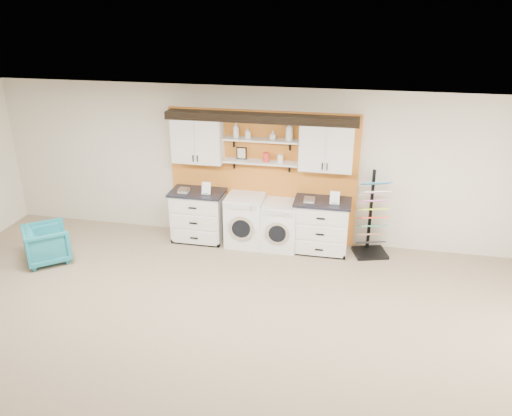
% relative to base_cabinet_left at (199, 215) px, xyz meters
% --- Properties ---
extents(floor, '(10.00, 10.00, 0.00)m').
position_rel_base_cabinet_left_xyz_m(floor, '(1.13, -3.64, -0.48)').
color(floor, gray).
rests_on(floor, ground).
extents(ceiling, '(10.00, 10.00, 0.00)m').
position_rel_base_cabinet_left_xyz_m(ceiling, '(1.13, -3.64, 2.32)').
color(ceiling, white).
rests_on(ceiling, wall_back).
extents(wall_back, '(10.00, 0.00, 10.00)m').
position_rel_base_cabinet_left_xyz_m(wall_back, '(1.13, 0.36, 0.92)').
color(wall_back, beige).
rests_on(wall_back, floor).
extents(accent_panel, '(3.40, 0.07, 2.40)m').
position_rel_base_cabinet_left_xyz_m(accent_panel, '(1.13, 0.32, 0.72)').
color(accent_panel, '#C66F21').
rests_on(accent_panel, wall_back).
extents(upper_cabinet_left, '(0.90, 0.35, 0.84)m').
position_rel_base_cabinet_left_xyz_m(upper_cabinet_left, '(0.00, 0.15, 1.40)').
color(upper_cabinet_left, silver).
rests_on(upper_cabinet_left, wall_back).
extents(upper_cabinet_right, '(0.90, 0.35, 0.84)m').
position_rel_base_cabinet_left_xyz_m(upper_cabinet_right, '(2.26, 0.15, 1.40)').
color(upper_cabinet_right, silver).
rests_on(upper_cabinet_right, wall_back).
extents(shelf_lower, '(1.32, 0.28, 0.03)m').
position_rel_base_cabinet_left_xyz_m(shelf_lower, '(1.13, 0.16, 1.05)').
color(shelf_lower, silver).
rests_on(shelf_lower, wall_back).
extents(shelf_upper, '(1.32, 0.28, 0.03)m').
position_rel_base_cabinet_left_xyz_m(shelf_upper, '(1.13, 0.16, 1.45)').
color(shelf_upper, silver).
rests_on(shelf_upper, wall_back).
extents(crown_molding, '(3.30, 0.41, 0.13)m').
position_rel_base_cabinet_left_xyz_m(crown_molding, '(1.13, 0.17, 1.85)').
color(crown_molding, black).
rests_on(crown_molding, wall_back).
extents(picture_frame, '(0.18, 0.02, 0.22)m').
position_rel_base_cabinet_left_xyz_m(picture_frame, '(0.78, 0.21, 1.18)').
color(picture_frame, black).
rests_on(picture_frame, shelf_lower).
extents(canister_red, '(0.11, 0.11, 0.16)m').
position_rel_base_cabinet_left_xyz_m(canister_red, '(1.23, 0.16, 1.15)').
color(canister_red, red).
rests_on(canister_red, shelf_lower).
extents(canister_cream, '(0.10, 0.10, 0.14)m').
position_rel_base_cabinet_left_xyz_m(canister_cream, '(1.48, 0.16, 1.14)').
color(canister_cream, silver).
rests_on(canister_cream, shelf_lower).
extents(base_cabinet_left, '(0.98, 0.66, 0.96)m').
position_rel_base_cabinet_left_xyz_m(base_cabinet_left, '(0.00, 0.00, 0.00)').
color(base_cabinet_left, silver).
rests_on(base_cabinet_left, floor).
extents(base_cabinet_right, '(0.98, 0.66, 0.96)m').
position_rel_base_cabinet_left_xyz_m(base_cabinet_right, '(2.26, 0.00, -0.00)').
color(base_cabinet_right, silver).
rests_on(base_cabinet_right, floor).
extents(washer, '(0.66, 0.71, 0.93)m').
position_rel_base_cabinet_left_xyz_m(washer, '(0.89, -0.00, -0.01)').
color(washer, white).
rests_on(washer, floor).
extents(dryer, '(0.61, 0.71, 0.86)m').
position_rel_base_cabinet_left_xyz_m(dryer, '(1.53, -0.00, -0.05)').
color(dryer, white).
rests_on(dryer, floor).
extents(sample_rack, '(0.66, 0.60, 1.52)m').
position_rel_base_cabinet_left_xyz_m(sample_rack, '(3.13, 0.03, 0.02)').
color(sample_rack, black).
rests_on(sample_rack, floor).
extents(armchair, '(0.98, 0.98, 0.64)m').
position_rel_base_cabinet_left_xyz_m(armchair, '(-2.28, -1.32, -0.16)').
color(armchair, teal).
rests_on(armchair, floor).
extents(soap_bottle_a, '(0.11, 0.11, 0.28)m').
position_rel_base_cabinet_left_xyz_m(soap_bottle_a, '(0.70, 0.16, 1.60)').
color(soap_bottle_a, silver).
rests_on(soap_bottle_a, shelf_upper).
extents(soap_bottle_b, '(0.11, 0.11, 0.19)m').
position_rel_base_cabinet_left_xyz_m(soap_bottle_b, '(0.91, 0.16, 1.56)').
color(soap_bottle_b, silver).
rests_on(soap_bottle_b, shelf_upper).
extents(soap_bottle_c, '(0.12, 0.12, 0.16)m').
position_rel_base_cabinet_left_xyz_m(soap_bottle_c, '(1.34, 0.16, 1.54)').
color(soap_bottle_c, silver).
rests_on(soap_bottle_c, shelf_upper).
extents(soap_bottle_d, '(0.14, 0.13, 0.33)m').
position_rel_base_cabinet_left_xyz_m(soap_bottle_d, '(1.62, 0.16, 1.63)').
color(soap_bottle_d, silver).
rests_on(soap_bottle_d, shelf_upper).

